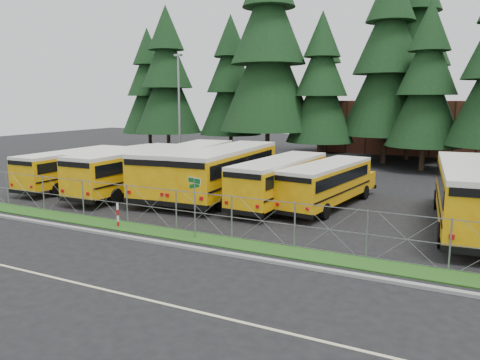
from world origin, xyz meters
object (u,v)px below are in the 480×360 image
at_px(bus_0, 77,169).
at_px(bus_2, 134,172).
at_px(bus_6, 329,185).
at_px(bus_3, 189,170).
at_px(bus_4, 229,172).
at_px(striped_bollard, 118,215).
at_px(light_standard, 179,107).
at_px(bus_east, 470,197).
at_px(street_sign, 195,195).
at_px(bus_1, 123,167).
at_px(bus_5, 282,182).

xyz_separation_m(bus_0, bus_2, (4.95, 0.15, 0.15)).
bearing_deg(bus_6, bus_2, -163.51).
bearing_deg(bus_3, bus_4, -3.14).
height_order(bus_0, striped_bollard, bus_0).
distance_m(striped_bollard, light_standard, 21.00).
distance_m(bus_0, bus_east, 25.03).
distance_m(bus_east, striped_bollard, 17.08).
bearing_deg(street_sign, bus_0, 154.32).
bearing_deg(bus_6, light_standard, 157.88).
height_order(bus_4, light_standard, light_standard).
xyz_separation_m(bus_2, bus_4, (6.20, 1.84, 0.12)).
xyz_separation_m(bus_1, striped_bollard, (7.36, -8.96, -0.74)).
relative_size(bus_1, light_standard, 1.01).
bearing_deg(bus_3, bus_2, -161.68).
distance_m(bus_5, light_standard, 17.80).
distance_m(bus_1, bus_3, 5.97).
xyz_separation_m(bus_3, bus_6, (9.40, 0.43, -0.30)).
bearing_deg(light_standard, bus_1, -81.77).
xyz_separation_m(bus_5, bus_east, (10.06, -1.02, 0.24)).
height_order(bus_5, striped_bollard, bus_5).
bearing_deg(bus_3, light_standard, 118.75).
xyz_separation_m(bus_6, striped_bollard, (-8.00, -9.00, -0.70)).
bearing_deg(bus_3, bus_6, -5.16).
bearing_deg(bus_5, bus_1, -179.43).
relative_size(bus_4, bus_5, 1.16).
xyz_separation_m(bus_1, bus_east, (22.75, -1.62, 0.28)).
height_order(bus_3, street_sign, bus_3).
bearing_deg(bus_1, light_standard, 104.06).
relative_size(bus_4, bus_6, 1.23).
relative_size(street_sign, striped_bollard, 2.34).
height_order(bus_0, bus_2, bus_2).
height_order(bus_0, bus_3, bus_3).
relative_size(bus_4, striped_bollard, 10.20).
distance_m(bus_1, bus_5, 12.70).
xyz_separation_m(bus_2, bus_east, (20.07, 0.37, 0.14)).
xyz_separation_m(bus_0, bus_5, (14.96, 1.54, 0.06)).
bearing_deg(bus_0, light_standard, 84.81).
relative_size(bus_1, bus_2, 0.91).
bearing_deg(bus_3, bus_east, -11.98).
distance_m(bus_1, striped_bollard, 11.62).
bearing_deg(bus_6, bus_4, -170.93).
bearing_deg(bus_0, bus_east, 0.41).
height_order(bus_1, bus_4, bus_4).
bearing_deg(bus_5, street_sign, -92.91).
distance_m(bus_6, striped_bollard, 12.06).
height_order(bus_1, bus_2, bus_2).
relative_size(bus_4, street_sign, 4.36).
height_order(bus_2, bus_4, bus_4).
relative_size(bus_0, bus_3, 0.83).
relative_size(bus_5, bus_6, 1.07).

